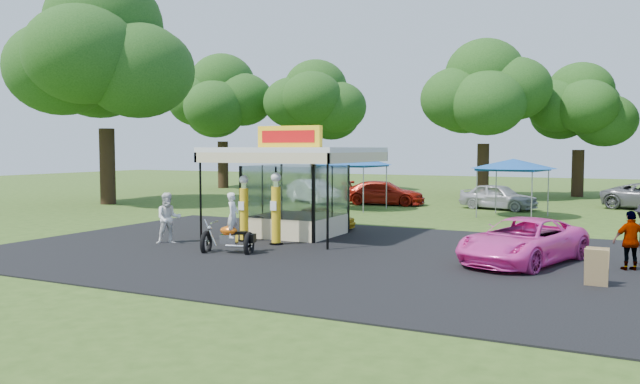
% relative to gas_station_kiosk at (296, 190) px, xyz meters
% --- Properties ---
extents(ground, '(120.00, 120.00, 0.00)m').
position_rel_gas_station_kiosk_xyz_m(ground, '(2.00, -4.99, -1.78)').
color(ground, '#314D18').
rests_on(ground, ground).
extents(asphalt_apron, '(20.00, 14.00, 0.04)m').
position_rel_gas_station_kiosk_xyz_m(asphalt_apron, '(2.00, -2.99, -1.76)').
color(asphalt_apron, black).
rests_on(asphalt_apron, ground).
extents(gas_station_kiosk, '(5.40, 5.40, 4.18)m').
position_rel_gas_station_kiosk_xyz_m(gas_station_kiosk, '(0.00, 0.00, 0.00)').
color(gas_station_kiosk, white).
rests_on(gas_station_kiosk, ground).
extents(gas_pump_left, '(0.45, 0.45, 2.40)m').
position_rel_gas_station_kiosk_xyz_m(gas_pump_left, '(-0.92, -2.18, -0.63)').
color(gas_pump_left, black).
rests_on(gas_pump_left, ground).
extents(gas_pump_right, '(0.47, 0.47, 2.53)m').
position_rel_gas_station_kiosk_xyz_m(gas_pump_right, '(0.49, -2.35, -0.57)').
color(gas_pump_right, black).
rests_on(gas_pump_right, ground).
extents(motorcycle, '(1.79, 1.18, 2.03)m').
position_rel_gas_station_kiosk_xyz_m(motorcycle, '(0.10, -4.49, -0.99)').
color(motorcycle, black).
rests_on(motorcycle, ground).
extents(spare_tires, '(1.02, 0.80, 0.82)m').
position_rel_gas_station_kiosk_xyz_m(spare_tires, '(-1.16, -0.90, -1.38)').
color(spare_tires, black).
rests_on(spare_tires, ground).
extents(a_frame_sign, '(0.54, 0.48, 0.95)m').
position_rel_gas_station_kiosk_xyz_m(a_frame_sign, '(10.68, -4.57, -1.30)').
color(a_frame_sign, '#593819').
rests_on(a_frame_sign, ground).
extents(kiosk_car, '(2.82, 1.13, 0.96)m').
position_rel_gas_station_kiosk_xyz_m(kiosk_car, '(-0.00, 2.21, -1.30)').
color(kiosk_car, yellow).
rests_on(kiosk_car, ground).
extents(pink_sedan, '(3.60, 5.21, 1.32)m').
position_rel_gas_station_kiosk_xyz_m(pink_sedan, '(8.62, -2.13, -1.12)').
color(pink_sedan, '#FF45BB').
rests_on(pink_sedan, ground).
extents(spectator_west, '(1.10, 1.11, 1.81)m').
position_rel_gas_station_kiosk_xyz_m(spectator_west, '(-3.04, -3.74, -0.88)').
color(spectator_west, white).
rests_on(spectator_west, ground).
extents(spectator_east_b, '(1.05, 0.78, 1.66)m').
position_rel_gas_station_kiosk_xyz_m(spectator_east_b, '(11.43, -2.02, -0.95)').
color(spectator_east_b, gray).
rests_on(spectator_east_b, ground).
extents(bg_car_a, '(4.41, 3.69, 1.42)m').
position_rel_gas_station_kiosk_xyz_m(bg_car_a, '(-5.97, 13.26, -1.07)').
color(bg_car_a, white).
rests_on(bg_car_a, ground).
extents(bg_car_b, '(5.02, 2.44, 1.41)m').
position_rel_gas_station_kiosk_xyz_m(bg_car_b, '(-1.66, 14.00, -1.08)').
color(bg_car_b, '#A3180C').
rests_on(bg_car_b, ground).
extents(bg_car_c, '(4.49, 2.82, 1.43)m').
position_rel_gas_station_kiosk_xyz_m(bg_car_c, '(4.99, 14.03, -1.07)').
color(bg_car_c, '#A4A3A8').
rests_on(bg_car_c, ground).
extents(tent_west, '(4.22, 4.22, 2.95)m').
position_rel_gas_station_kiosk_xyz_m(tent_west, '(-2.20, 10.61, 0.89)').
color(tent_west, gray).
rests_on(tent_west, ground).
extents(tent_east, '(4.07, 4.07, 2.85)m').
position_rel_gas_station_kiosk_xyz_m(tent_east, '(6.32, 10.48, 0.79)').
color(tent_east, gray).
rests_on(tent_east, ground).
extents(oak_far_a, '(9.30, 9.30, 11.02)m').
position_rel_gas_station_kiosk_xyz_m(oak_far_a, '(-19.48, 22.94, 5.23)').
color(oak_far_a, black).
rests_on(oak_far_a, ground).
extents(oak_far_b, '(8.45, 8.45, 10.08)m').
position_rel_gas_station_kiosk_xyz_m(oak_far_b, '(-10.92, 23.43, 4.65)').
color(oak_far_b, black).
rests_on(oak_far_b, ground).
extents(oak_far_c, '(8.80, 8.80, 10.37)m').
position_rel_gas_station_kiosk_xyz_m(oak_far_c, '(2.59, 21.54, 4.80)').
color(oak_far_c, black).
rests_on(oak_far_c, ground).
extents(oak_far_d, '(7.59, 7.59, 9.04)m').
position_rel_gas_station_kiosk_xyz_m(oak_far_d, '(8.20, 25.88, 3.98)').
color(oak_far_d, black).
rests_on(oak_far_d, ground).
extents(oak_near, '(11.64, 11.64, 13.41)m').
position_rel_gas_station_kiosk_xyz_m(oak_near, '(-16.75, 7.13, 6.62)').
color(oak_near, black).
rests_on(oak_near, ground).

